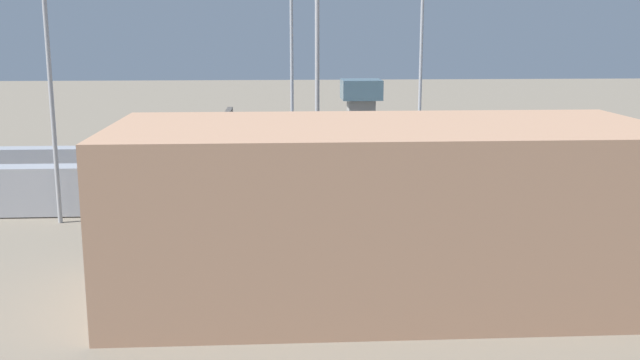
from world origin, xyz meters
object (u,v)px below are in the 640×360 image
object	(u,v)px
light_mast_2	(421,47)
signal_gantry	(224,130)
train_on_track_4	(90,189)
train_on_track_1	(610,162)
light_mast_1	(49,66)
light_mast_0	(292,31)
control_tower	(361,110)
maintenance_shed	(384,210)
light_mast_3	(317,40)
train_on_track_2	(443,172)
train_on_track_0	(260,160)

from	to	relation	value
light_mast_2	signal_gantry	bearing A→B (deg)	27.26
train_on_track_4	train_on_track_1	bearing A→B (deg)	-166.41
light_mast_1	train_on_track_4	bearing A→B (deg)	-123.95
light_mast_0	light_mast_2	size ratio (longest dim) A/B	1.15
train_on_track_1	control_tower	size ratio (longest dim) A/B	0.88
train_on_track_4	light_mast_1	world-z (taller)	light_mast_1
light_mast_0	maintenance_shed	xyz separation A→B (m)	(-5.39, 47.50, -12.46)
light_mast_1	light_mast_3	world-z (taller)	light_mast_3
train_on_track_2	train_on_track_1	bearing A→B (deg)	-167.67
train_on_track_4	light_mast_3	world-z (taller)	light_mast_3
train_on_track_2	train_on_track_4	bearing A→B (deg)	14.32
train_on_track_1	light_mast_0	size ratio (longest dim) A/B	0.34
train_on_track_1	signal_gantry	distance (m)	49.36
train_on_track_2	control_tower	world-z (taller)	control_tower
light_mast_2	light_mast_3	world-z (taller)	light_mast_3
light_mast_2	train_on_track_0	bearing A→B (deg)	8.35
light_mast_3	train_on_track_0	bearing A→B (deg)	-75.34
train_on_track_4	light_mast_2	world-z (taller)	light_mast_2
train_on_track_1	light_mast_3	world-z (taller)	light_mast_3
train_on_track_0	light_mast_2	distance (m)	26.24
light_mast_0	light_mast_3	bearing A→B (deg)	94.14
maintenance_shed	light_mast_3	bearing A→B (deg)	-80.71
light_mast_2	light_mast_0	bearing A→B (deg)	2.27
light_mast_3	control_tower	world-z (taller)	light_mast_3
train_on_track_0	control_tower	world-z (taller)	control_tower
train_on_track_2	control_tower	bearing A→B (deg)	-75.32
light_mast_2	signal_gantry	size ratio (longest dim) A/B	1.03
train_on_track_4	light_mast_1	distance (m)	13.42
train_on_track_2	signal_gantry	bearing A→B (deg)	0.00
maintenance_shed	train_on_track_0	bearing A→B (deg)	-77.87
train_on_track_1	light_mast_3	size ratio (longest dim) A/B	0.36
train_on_track_4	light_mast_0	world-z (taller)	light_mast_0
light_mast_3	train_on_track_2	bearing A→B (deg)	-139.43
train_on_track_2	train_on_track_0	bearing A→B (deg)	-24.43
light_mast_0	light_mast_2	bearing A→B (deg)	-177.73
light_mast_3	signal_gantry	bearing A→B (deg)	-53.35
train_on_track_1	maintenance_shed	bearing A→B (deg)	48.65
light_mast_3	signal_gantry	xyz separation A→B (m)	(10.10, -13.57, -10.40)
train_on_track_0	signal_gantry	distance (m)	12.01
train_on_track_0	light_mast_1	xyz separation A→B (m)	(19.41, 23.35, 13.37)
train_on_track_0	train_on_track_1	bearing A→B (deg)	173.65
train_on_track_2	train_on_track_0	size ratio (longest dim) A/B	0.51
control_tower	train_on_track_1	bearing A→B (deg)	144.49
signal_gantry	control_tower	xyz separation A→B (m)	(-19.08, -26.23, -0.67)
train_on_track_1	signal_gantry	world-z (taller)	signal_gantry
control_tower	train_on_track_0	bearing A→B (deg)	46.98
train_on_track_2	light_mast_1	bearing A→B (deg)	17.86
light_mast_2	signal_gantry	distance (m)	30.18
light_mast_2	control_tower	world-z (taller)	light_mast_2
train_on_track_2	control_tower	size ratio (longest dim) A/B	6.25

